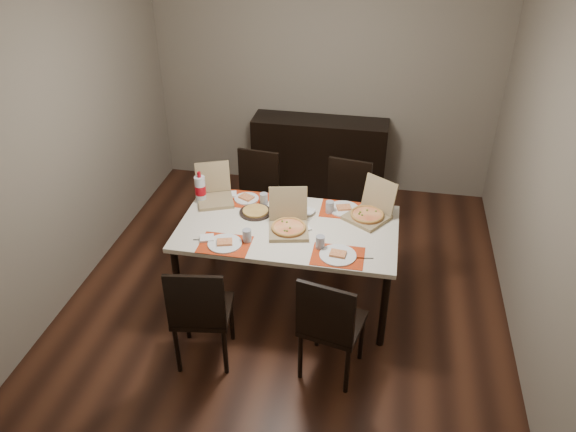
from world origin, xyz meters
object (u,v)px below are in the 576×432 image
object	(u,v)px
pizza_box_center	(289,224)
chair_far_left	(255,194)
dip_bowl	(308,212)
chair_far_right	(345,204)
chair_near_left	(200,311)
chair_near_right	(330,324)
soda_bottle	(200,189)
sideboard	(319,157)
dining_table	(288,233)

from	to	relation	value
pizza_box_center	chair_far_left	bearing A→B (deg)	118.94
dip_bowl	chair_far_right	bearing A→B (deg)	66.14
chair_near_left	dip_bowl	world-z (taller)	chair_near_left
chair_near_right	chair_far_right	world-z (taller)	same
chair_far_left	soda_bottle	xyz separation A→B (m)	(-0.33, -0.62, 0.36)
sideboard	chair_far_right	xyz separation A→B (m)	(0.41, -1.10, 0.06)
sideboard	dining_table	distance (m)	1.95
chair_near_left	chair_far_left	size ratio (longest dim) A/B	1.00
dip_bowl	soda_bottle	world-z (taller)	soda_bottle
chair_far_right	chair_near_right	bearing A→B (deg)	-87.95
chair_near_left	soda_bottle	bearing A→B (deg)	106.91
chair_far_right	dip_bowl	distance (m)	0.72
dining_table	chair_near_right	distance (m)	0.97
chair_near_left	soda_bottle	world-z (taller)	soda_bottle
dining_table	chair_far_left	distance (m)	1.02
sideboard	chair_far_right	world-z (taller)	chair_far_right
chair_far_left	chair_near_left	bearing A→B (deg)	-89.65
soda_bottle	chair_near_right	bearing A→B (deg)	-40.08
chair_near_left	dip_bowl	distance (m)	1.29
sideboard	pizza_box_center	xyz separation A→B (m)	(0.02, -1.99, 0.35)
pizza_box_center	sideboard	bearing A→B (deg)	90.58
chair_near_right	pizza_box_center	size ratio (longest dim) A/B	2.28
dining_table	soda_bottle	size ratio (longest dim) A/B	6.21
chair_far_left	soda_bottle	distance (m)	0.79
chair_near_right	chair_far_left	distance (m)	1.96
sideboard	soda_bottle	xyz separation A→B (m)	(-0.83, -1.68, 0.42)
chair_far_right	dining_table	bearing A→B (deg)	-115.50
pizza_box_center	soda_bottle	world-z (taller)	pizza_box_center
sideboard	soda_bottle	world-z (taller)	soda_bottle
chair_near_right	dip_bowl	xyz separation A→B (m)	(-0.33, 1.06, 0.25)
chair_far_left	pizza_box_center	world-z (taller)	pizza_box_center
chair_near_left	chair_far_left	distance (m)	1.76
sideboard	pizza_box_center	size ratio (longest dim) A/B	3.67
dining_table	pizza_box_center	size ratio (longest dim) A/B	4.40
chair_near_left	chair_far_right	world-z (taller)	same
sideboard	chair_far_right	bearing A→B (deg)	-69.59
chair_far_left	dip_bowl	xyz separation A→B (m)	(0.63, -0.65, 0.25)
sideboard	dip_bowl	xyz separation A→B (m)	(0.14, -1.71, 0.32)
sideboard	pizza_box_center	distance (m)	2.02
chair_near_right	pizza_box_center	world-z (taller)	pizza_box_center
chair_near_left	chair_far_left	world-z (taller)	same
pizza_box_center	dip_bowl	size ratio (longest dim) A/B	3.33
chair_far_right	dip_bowl	size ratio (longest dim) A/B	7.57
chair_near_right	sideboard	bearing A→B (deg)	99.59
soda_bottle	sideboard	bearing A→B (deg)	63.86
sideboard	dip_bowl	size ratio (longest dim) A/B	12.22
sideboard	soda_bottle	size ratio (longest dim) A/B	5.17
chair_far_right	pizza_box_center	xyz separation A→B (m)	(-0.39, -0.89, 0.29)
sideboard	chair_far_left	size ratio (longest dim) A/B	1.61
chair_far_right	pizza_box_center	distance (m)	1.02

